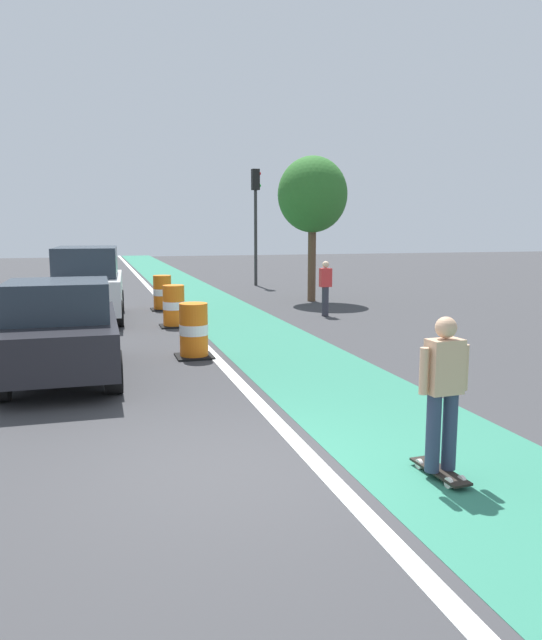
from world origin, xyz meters
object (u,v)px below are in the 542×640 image
Objects in this scene: parked_suv_second at (88,283)px; traffic_barrel_mid at (174,306)px; parked_sedan_nearest at (60,331)px; traffic_barrel_back at (162,293)px; traffic_light_corner at (256,206)px; pedestrian_crossing at (325,287)px; street_tree_sidewalk at (312,195)px; traffic_barrel_front at (194,331)px; skateboarder_on_lane at (443,392)px.

traffic_barrel_mid is (2.15, -1.90, -0.50)m from parked_suv_second.
parked_sedan_nearest is 8.85m from traffic_barrel_back.
parked_sedan_nearest is 0.81× the size of traffic_light_corner.
street_tree_sidewalk is (0.87, 3.56, 2.80)m from pedestrian_crossing.
traffic_barrel_mid is at bearing 88.47° from traffic_barrel_front.
pedestrian_crossing is at bearing -31.24° from traffic_barrel_back.
parked_suv_second is at bearing 86.65° from parked_sedan_nearest.
street_tree_sidewalk reaches higher than parked_sedan_nearest.
pedestrian_crossing is (4.51, 0.72, 0.33)m from traffic_barrel_mid.
traffic_barrel_front is at bearing -70.70° from parked_suv_second.
parked_suv_second is at bearing 169.95° from pedestrian_crossing.
traffic_barrel_back is at bearing 88.72° from traffic_barrel_mid.
traffic_barrel_front is 7.35m from traffic_barrel_back.
traffic_barrel_front is (2.05, -5.84, -0.50)m from parked_suv_second.
street_tree_sidewalk is (3.97, 14.83, 2.76)m from skateboarder_on_lane.
skateboarder_on_lane is 10.66m from traffic_barrel_mid.
skateboarder_on_lane is 6.79m from traffic_barrel_front.
traffic_barrel_back is 6.22m from street_tree_sidewalk.
street_tree_sidewalk is (7.53, 2.38, 2.63)m from parked_suv_second.
parked_suv_second reaches higher than traffic_barrel_front.
skateboarder_on_lane is at bearing -84.58° from traffic_barrel_back.
street_tree_sidewalk is (5.30, 0.87, 3.14)m from traffic_barrel_back.
pedestrian_crossing reaches higher than traffic_barrel_back.
skateboarder_on_lane is 21.53m from traffic_light_corner.
traffic_barrel_front and traffic_barrel_back have the same top height.
parked_sedan_nearest is at bearing -130.40° from street_tree_sidewalk.
traffic_barrel_mid is at bearing -170.96° from pedestrian_crossing.
skateboarder_on_lane is 14.03m from traffic_barrel_back.
skateboarder_on_lane is 11.69m from pedestrian_crossing.
parked_suv_second is 0.92× the size of traffic_light_corner.
traffic_light_corner is at bearing 87.12° from pedestrian_crossing.
parked_suv_second reaches higher than skateboarder_on_lane.
pedestrian_crossing is at bearing 74.59° from skateboarder_on_lane.
traffic_light_corner is at bearing 64.09° from parked_sedan_nearest.
traffic_light_corner reaches higher than traffic_barrel_back.
traffic_light_corner is 10.16m from pedestrian_crossing.
street_tree_sidewalk is at bearing 56.31° from traffic_barrel_front.
skateboarder_on_lane reaches higher than traffic_barrel_mid.
skateboarder_on_lane is at bearing -54.33° from parked_sedan_nearest.
skateboarder_on_lane is 6.79m from parked_sedan_nearest.
traffic_light_corner is at bearing 80.30° from skateboarder_on_lane.
parked_sedan_nearest is at bearing -107.31° from traffic_barrel_back.
parked_suv_second is at bearing -129.69° from traffic_light_corner.
parked_suv_second is at bearing 138.59° from traffic_barrel_mid.
traffic_barrel_back is (0.18, 7.35, 0.00)m from traffic_barrel_front.
parked_sedan_nearest is 17.50m from traffic_light_corner.
parked_suv_second is 4.30× the size of traffic_barrel_back.
traffic_barrel_mid is 0.68× the size of pedestrian_crossing.
pedestrian_crossing is at bearing 39.20° from parked_sedan_nearest.
traffic_barrel_front is 10.36m from street_tree_sidewalk.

